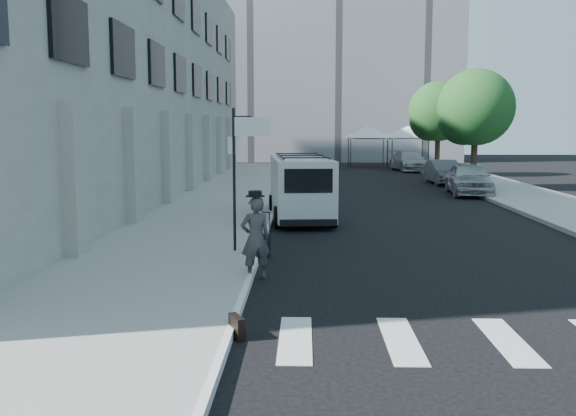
# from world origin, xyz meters

# --- Properties ---
(ground) EXTENTS (120.00, 120.00, 0.00)m
(ground) POSITION_xyz_m (0.00, 0.00, 0.00)
(ground) COLOR black
(ground) RESTS_ON ground
(sidewalk_left) EXTENTS (4.50, 48.00, 0.15)m
(sidewalk_left) POSITION_xyz_m (-4.25, 16.00, 0.07)
(sidewalk_left) COLOR gray
(sidewalk_left) RESTS_ON ground
(sidewalk_right) EXTENTS (4.00, 56.00, 0.15)m
(sidewalk_right) POSITION_xyz_m (9.00, 20.00, 0.07)
(sidewalk_right) COLOR gray
(sidewalk_right) RESTS_ON ground
(building_left) EXTENTS (10.00, 44.00, 12.00)m
(building_left) POSITION_xyz_m (-11.50, 18.00, 6.00)
(building_left) COLOR gray
(building_left) RESTS_ON ground
(building_far) EXTENTS (22.00, 12.00, 25.00)m
(building_far) POSITION_xyz_m (2.00, 50.00, 12.50)
(building_far) COLOR slate
(building_far) RESTS_ON ground
(sign_pole) EXTENTS (1.03, 0.07, 3.50)m
(sign_pole) POSITION_xyz_m (-2.36, 3.20, 2.65)
(sign_pole) COLOR black
(sign_pole) RESTS_ON sidewalk_left
(tree_near) EXTENTS (3.80, 3.83, 6.03)m
(tree_near) POSITION_xyz_m (7.50, 20.15, 3.97)
(tree_near) COLOR black
(tree_near) RESTS_ON ground
(tree_far) EXTENTS (3.80, 3.83, 6.03)m
(tree_far) POSITION_xyz_m (7.50, 29.15, 3.97)
(tree_far) COLOR black
(tree_far) RESTS_ON ground
(tent_left) EXTENTS (4.00, 4.00, 3.20)m
(tent_left) POSITION_xyz_m (4.00, 38.00, 2.71)
(tent_left) COLOR black
(tent_left) RESTS_ON ground
(tent_right) EXTENTS (4.00, 4.00, 3.20)m
(tent_right) POSITION_xyz_m (7.20, 38.50, 2.71)
(tent_right) COLOR black
(tent_right) RESTS_ON ground
(businessman) EXTENTS (0.76, 0.64, 1.76)m
(businessman) POSITION_xyz_m (-1.90, 0.80, 0.88)
(businessman) COLOR #39393C
(businessman) RESTS_ON ground
(briefcase) EXTENTS (0.30, 0.45, 0.34)m
(briefcase) POSITION_xyz_m (-1.90, -2.94, 0.17)
(briefcase) COLOR black
(briefcase) RESTS_ON ground
(suitcase) EXTENTS (0.40, 0.47, 1.13)m
(suitcase) POSITION_xyz_m (-1.90, 3.00, 0.30)
(suitcase) COLOR black
(suitcase) RESTS_ON ground
(cargo_van) EXTENTS (2.41, 5.77, 2.13)m
(cargo_van) POSITION_xyz_m (-1.03, 9.59, 1.11)
(cargo_van) COLOR silver
(cargo_van) RESTS_ON ground
(parked_car_a) EXTENTS (2.21, 4.68, 1.55)m
(parked_car_a) POSITION_xyz_m (6.80, 17.72, 0.77)
(parked_car_a) COLOR #A9ABB1
(parked_car_a) RESTS_ON ground
(parked_car_b) EXTENTS (1.59, 4.11, 1.34)m
(parked_car_b) POSITION_xyz_m (6.80, 23.27, 0.67)
(parked_car_b) COLOR #5B5C62
(parked_car_b) RESTS_ON ground
(parked_car_c) EXTENTS (2.58, 5.11, 1.42)m
(parked_car_c) POSITION_xyz_m (6.57, 33.59, 0.71)
(parked_car_c) COLOR #9FA2A7
(parked_car_c) RESTS_ON ground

